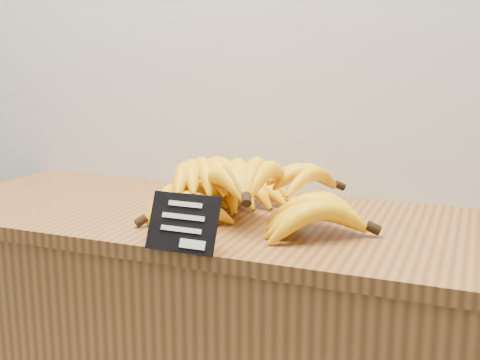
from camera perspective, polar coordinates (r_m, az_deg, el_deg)
The scene contains 3 objects.
counter_top at distance 1.32m, azimuth 0.81°, elevation -4.02°, with size 1.49×0.54×0.03m, color #8F5E2C.
chalkboard_sign at distance 1.09m, azimuth -5.44°, elevation -4.09°, with size 0.13×0.01×0.11m, color black.
banana_pile at distance 1.29m, azimuth 0.51°, elevation -1.11°, with size 0.52×0.44×0.13m.
Camera 1 is at (0.29, 1.57, 1.29)m, focal length 45.00 mm.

